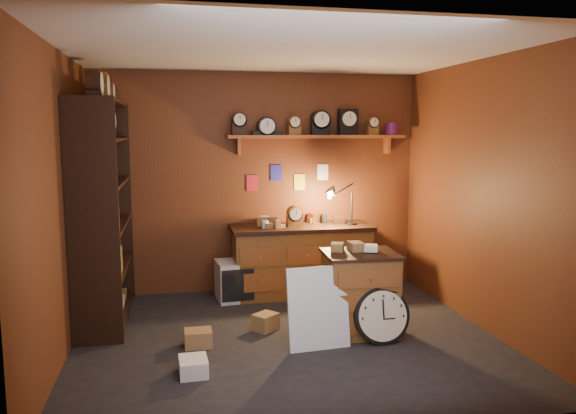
{
  "coord_description": "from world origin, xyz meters",
  "views": [
    {
      "loc": [
        -1.03,
        -5.07,
        1.99
      ],
      "look_at": [
        0.08,
        0.35,
        1.24
      ],
      "focal_mm": 35.0,
      "sensor_mm": 36.0,
      "label": 1
    }
  ],
  "objects_px": {
    "shelving_unit": "(100,202)",
    "big_round_clock": "(382,316)",
    "low_cabinet": "(360,290)",
    "workbench": "(301,256)"
  },
  "relations": [
    {
      "from": "shelving_unit",
      "to": "big_round_clock",
      "type": "distance_m",
      "value": 3.09
    },
    {
      "from": "shelving_unit",
      "to": "low_cabinet",
      "type": "xyz_separation_m",
      "value": [
        2.53,
        -0.94,
        -0.82
      ]
    },
    {
      "from": "workbench",
      "to": "big_round_clock",
      "type": "xyz_separation_m",
      "value": [
        0.38,
        -1.74,
        -0.21
      ]
    },
    {
      "from": "low_cabinet",
      "to": "shelving_unit",
      "type": "bearing_deg",
      "value": 162.64
    },
    {
      "from": "shelving_unit",
      "to": "workbench",
      "type": "xyz_separation_m",
      "value": [
        2.26,
        0.49,
        -0.78
      ]
    },
    {
      "from": "workbench",
      "to": "shelving_unit",
      "type": "bearing_deg",
      "value": -167.68
    },
    {
      "from": "shelving_unit",
      "to": "low_cabinet",
      "type": "relative_size",
      "value": 2.86
    },
    {
      "from": "shelving_unit",
      "to": "workbench",
      "type": "relative_size",
      "value": 1.51
    },
    {
      "from": "workbench",
      "to": "low_cabinet",
      "type": "relative_size",
      "value": 1.9
    },
    {
      "from": "big_round_clock",
      "to": "low_cabinet",
      "type": "bearing_deg",
      "value": 109.99
    }
  ]
}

